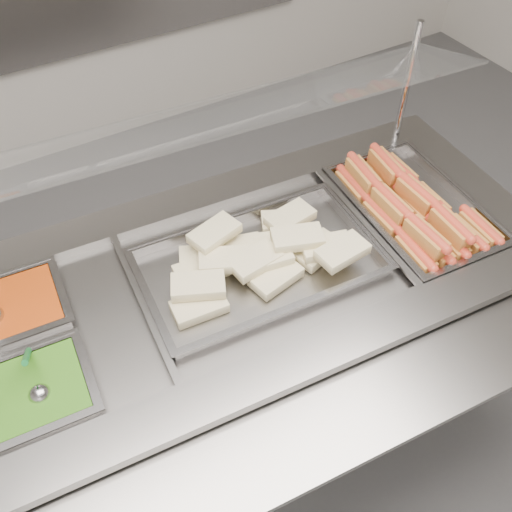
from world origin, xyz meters
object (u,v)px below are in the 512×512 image
steam_counter (243,352)px  sneeze_guard (204,122)px  pan_hotdogs (412,213)px  serving_spoon (38,388)px  pan_wraps (259,266)px

steam_counter → sneeze_guard: sneeze_guard is taller
pan_hotdogs → serving_spoon: bearing=-177.5°
steam_counter → pan_hotdogs: size_ratio=3.37×
pan_hotdogs → steam_counter: bearing=175.6°
steam_counter → pan_wraps: (0.06, -0.00, 0.42)m
steam_counter → sneeze_guard: 0.84m
sneeze_guard → serving_spoon: 0.80m
pan_wraps → serving_spoon: size_ratio=4.11×
steam_counter → sneeze_guard: (0.02, 0.22, 0.82)m
sneeze_guard → pan_wraps: (0.04, -0.22, -0.39)m
steam_counter → pan_hotdogs: pan_hotdogs is taller
pan_hotdogs → serving_spoon: size_ratio=3.33×
steam_counter → pan_wraps: pan_wraps is taller
pan_wraps → serving_spoon: 0.69m
sneeze_guard → serving_spoon: bearing=-153.5°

